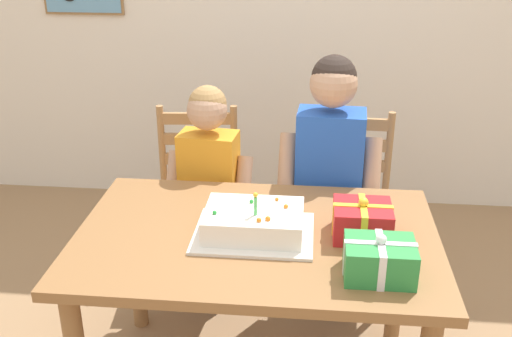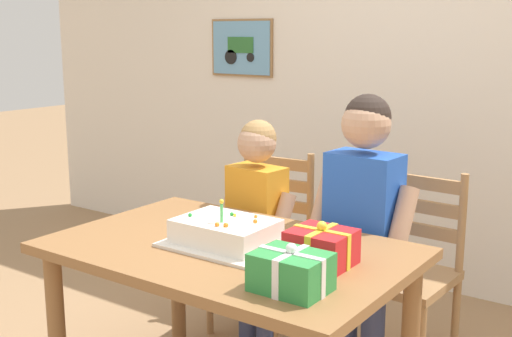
% 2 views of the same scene
% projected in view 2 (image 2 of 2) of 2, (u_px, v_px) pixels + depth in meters
% --- Properties ---
extents(back_wall, '(6.40, 0.11, 2.60)m').
position_uv_depth(back_wall, '(419.00, 72.00, 3.84)').
color(back_wall, silver).
rests_on(back_wall, ground).
extents(dining_table, '(1.35, 0.88, 0.74)m').
position_uv_depth(dining_table, '(229.00, 271.00, 2.49)').
color(dining_table, olive).
rests_on(dining_table, ground).
extents(birthday_cake, '(0.44, 0.34, 0.19)m').
position_uv_depth(birthday_cake, '(226.00, 233.00, 2.46)').
color(birthday_cake, white).
rests_on(birthday_cake, dining_table).
extents(gift_box_red_large, '(0.22, 0.20, 0.16)m').
position_uv_depth(gift_box_red_large, '(321.00, 247.00, 2.26)').
color(gift_box_red_large, red).
rests_on(gift_box_red_large, dining_table).
extents(gift_box_beside_cake, '(0.23, 0.18, 0.16)m').
position_uv_depth(gift_box_beside_cake, '(291.00, 272.00, 2.03)').
color(gift_box_beside_cake, '#2D8E42').
rests_on(gift_box_beside_cake, dining_table).
extents(chair_left, '(0.46, 0.46, 0.92)m').
position_uv_depth(chair_left, '(264.00, 240.00, 3.39)').
color(chair_left, '#A87A4C').
rests_on(chair_left, ground).
extents(chair_right, '(0.44, 0.44, 0.92)m').
position_uv_depth(chair_right, '(406.00, 271.00, 2.95)').
color(chair_right, '#A87A4C').
rests_on(chair_right, ground).
extents(child_older, '(0.47, 0.27, 1.28)m').
position_uv_depth(child_older, '(363.00, 212.00, 2.77)').
color(child_older, '#38426B').
rests_on(child_older, ground).
extents(child_younger, '(0.42, 0.25, 1.13)m').
position_uv_depth(child_younger, '(257.00, 213.00, 3.10)').
color(child_younger, '#38426B').
rests_on(child_younger, ground).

